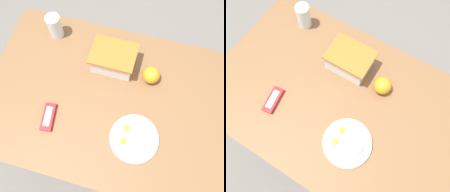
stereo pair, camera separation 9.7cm
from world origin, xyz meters
TOP-DOWN VIEW (x-y plane):
  - ground_plane at (0.00, 0.00)m, footprint 10.00×10.00m
  - table at (0.00, 0.00)m, footprint 1.21×0.77m
  - food_container at (-0.05, 0.18)m, footprint 0.20×0.16m
  - orange_fruit at (0.13, 0.15)m, footprint 0.08×0.08m
  - rice_plate at (0.13, -0.15)m, footprint 0.21×0.21m
  - candy_bar at (-0.26, -0.16)m, footprint 0.07×0.13m
  - drinking_glass at (-0.38, 0.27)m, footprint 0.07×0.07m

SIDE VIEW (x-z plane):
  - ground_plane at x=0.00m, z-range 0.00..0.00m
  - table at x=0.00m, z-range 0.29..1.04m
  - candy_bar at x=-0.26m, z-range 0.75..0.77m
  - rice_plate at x=0.13m, z-range 0.74..0.80m
  - orange_fruit at x=0.13m, z-range 0.75..0.83m
  - food_container at x=-0.05m, z-range 0.74..0.85m
  - drinking_glass at x=-0.38m, z-range 0.75..0.87m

